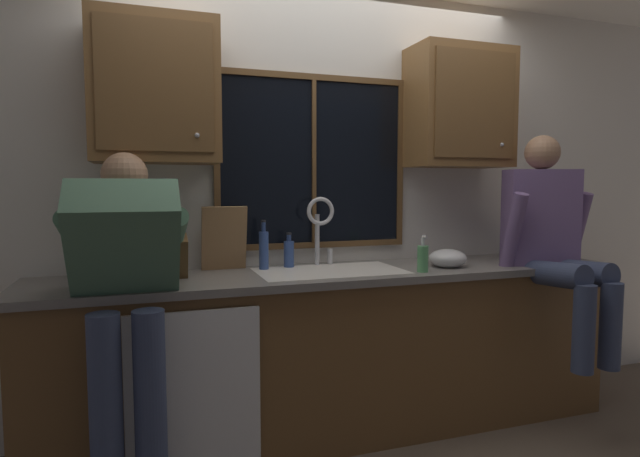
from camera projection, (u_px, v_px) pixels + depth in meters
name	position (u px, v px, depth m)	size (l,w,h in m)	color
back_wall	(320.00, 204.00, 3.18)	(5.59, 0.12, 2.55)	silver
window_glass	(313.00, 162.00, 3.07)	(1.10, 0.02, 0.95)	black
window_frame_top	(314.00, 77.00, 3.02)	(1.17, 0.02, 0.04)	brown
window_frame_bottom	(314.00, 245.00, 3.10)	(1.17, 0.02, 0.04)	brown
window_frame_left	(217.00, 161.00, 2.88)	(0.04, 0.02, 0.95)	brown
window_frame_right	(400.00, 163.00, 3.24)	(0.04, 0.02, 0.95)	brown
window_mullion_center	(314.00, 162.00, 3.06)	(0.02, 0.02, 0.95)	brown
lower_cabinet_run	(340.00, 354.00, 2.91)	(3.19, 0.58, 0.88)	brown
countertop	(342.00, 274.00, 2.86)	(3.25, 0.62, 0.04)	slate
dishwasher_front	(194.00, 391.00, 2.35)	(0.60, 0.02, 0.74)	white
upper_cabinet_left	(155.00, 91.00, 2.60)	(0.62, 0.36, 0.72)	brown
upper_cabinet_right	(459.00, 108.00, 3.18)	(0.62, 0.36, 0.72)	brown
sink	(330.00, 288.00, 2.85)	(0.80, 0.46, 0.21)	white
faucet	(321.00, 223.00, 3.00)	(0.18, 0.09, 0.40)	silver
person_standing	(126.00, 287.00, 2.22)	(0.53, 0.70, 1.54)	#384260
person_sitting_on_counter	(552.00, 235.00, 2.98)	(0.54, 0.65, 1.26)	#384260
knife_block	(175.00, 257.00, 2.61)	(0.12, 0.18, 0.32)	brown
cutting_board	(224.00, 238.00, 2.86)	(0.24, 0.02, 0.36)	#997047
mixing_bowl	(448.00, 258.00, 2.99)	(0.21, 0.21, 0.11)	silver
soap_dispenser	(423.00, 258.00, 2.80)	(0.06, 0.07, 0.20)	#59A566
bottle_green_glass	(264.00, 249.00, 2.88)	(0.05, 0.05, 0.28)	#334C8C
bottle_tall_clear	(289.00, 253.00, 2.96)	(0.06, 0.06, 0.20)	#334C8C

